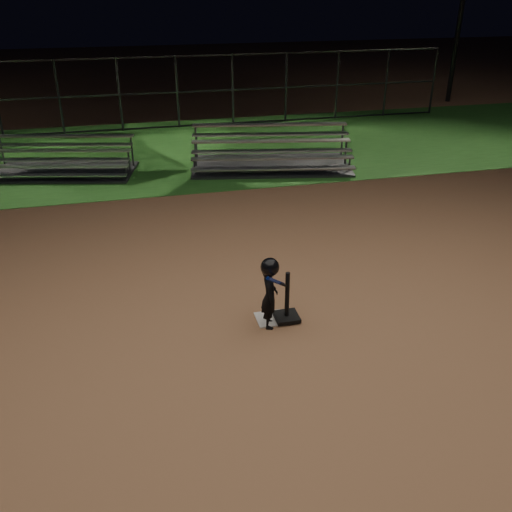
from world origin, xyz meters
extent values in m
plane|color=#936442|center=(0.00, 0.00, 0.00)|extent=(80.00, 80.00, 0.00)
cube|color=#21551B|center=(0.00, 10.00, 0.01)|extent=(60.00, 8.00, 0.01)
cube|color=beige|center=(0.00, 0.00, 0.01)|extent=(0.45, 0.45, 0.02)
cube|color=black|center=(0.25, -0.07, 0.05)|extent=(0.38, 0.38, 0.06)
cylinder|color=black|center=(0.25, -0.07, 0.47)|extent=(0.07, 0.07, 0.77)
imported|color=black|center=(-0.06, -0.16, 0.53)|extent=(0.33, 0.43, 1.06)
sphere|color=black|center=(-0.06, -0.16, 1.04)|extent=(0.29, 0.29, 0.29)
cylinder|color=#1736C4|center=(-0.01, -0.31, 0.87)|extent=(0.41, 0.42, 0.40)
cylinder|color=black|center=(0.15, -0.19, 0.72)|extent=(0.15, 0.16, 0.14)
cube|color=#BABABF|center=(-3.84, 7.97, 0.38)|extent=(3.79, 1.07, 0.04)
cube|color=#BABABF|center=(-3.90, 7.71, 0.21)|extent=(3.79, 1.07, 0.03)
cube|color=#BABABF|center=(-3.72, 8.48, 0.65)|extent=(3.79, 1.07, 0.04)
cube|color=#BABABF|center=(-3.78, 8.22, 0.48)|extent=(3.79, 1.07, 0.03)
cube|color=#BABABF|center=(-3.61, 9.00, 0.92)|extent=(3.79, 1.07, 0.04)
cube|color=#BABABF|center=(-3.67, 8.73, 0.75)|extent=(3.79, 1.07, 0.03)
cube|color=#38383D|center=(-3.72, 8.48, 0.03)|extent=(4.15, 2.67, 0.06)
cube|color=#ADADB2|center=(1.93, 7.11, 0.45)|extent=(4.45, 1.10, 0.04)
cube|color=#ADADB2|center=(1.87, 6.80, 0.25)|extent=(4.45, 1.10, 0.03)
cube|color=#ADADB2|center=(2.04, 7.72, 0.76)|extent=(4.45, 1.10, 0.04)
cube|color=#ADADB2|center=(1.99, 7.41, 0.56)|extent=(4.45, 1.10, 0.03)
cube|color=#ADADB2|center=(2.16, 8.32, 1.08)|extent=(4.45, 1.10, 0.04)
cube|color=#ADADB2|center=(2.10, 8.02, 0.87)|extent=(4.45, 1.10, 0.03)
cube|color=#38383D|center=(2.04, 7.72, 0.03)|extent=(4.81, 2.98, 0.07)
cube|color=#38383D|center=(0.00, 13.00, 0.05)|extent=(20.00, 0.05, 0.05)
cube|color=#38383D|center=(0.00, 13.00, 1.25)|extent=(20.00, 0.05, 0.05)
cube|color=#38383D|center=(0.00, 13.00, 2.45)|extent=(20.00, 0.05, 0.05)
cylinder|color=#38383D|center=(-5.00, 13.00, 1.25)|extent=(0.08, 0.08, 2.50)
cylinder|color=#38383D|center=(0.00, 13.00, 1.25)|extent=(0.08, 0.08, 2.50)
cylinder|color=#38383D|center=(5.00, 13.00, 1.25)|extent=(0.08, 0.08, 2.50)
cylinder|color=#38383D|center=(10.00, 13.00, 1.25)|extent=(0.08, 0.08, 2.50)
cylinder|color=#2D2D30|center=(12.00, 15.00, 4.00)|extent=(0.20, 0.20, 8.00)
camera|label=1|loc=(-1.97, -7.27, 4.94)|focal=39.09mm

